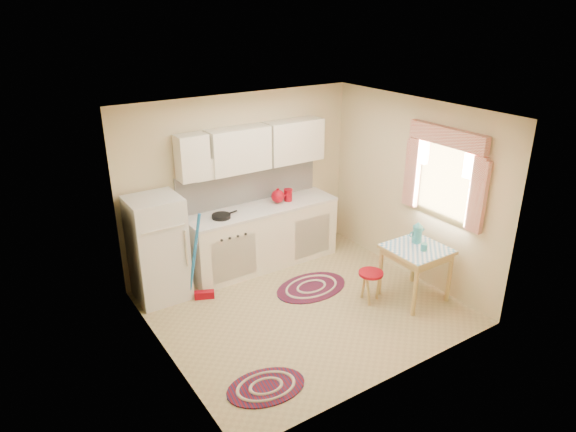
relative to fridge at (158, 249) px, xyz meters
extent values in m
plane|color=tan|center=(1.42, -1.25, -0.70)|extent=(3.60, 3.60, 0.00)
cube|color=silver|center=(1.42, -1.25, 1.80)|extent=(3.60, 3.20, 0.04)
cube|color=#CCB88A|center=(1.42, 0.35, 0.55)|extent=(3.60, 0.04, 2.50)
cube|color=#CCB88A|center=(1.42, -2.85, 0.55)|extent=(3.60, 0.04, 2.50)
cube|color=#CCB88A|center=(-0.38, -1.25, 0.55)|extent=(0.04, 3.20, 2.50)
cube|color=#CCB88A|center=(3.22, -1.25, 0.55)|extent=(0.04, 3.20, 2.50)
cube|color=white|center=(1.54, 0.34, 0.50)|extent=(2.25, 0.03, 0.55)
cube|color=white|center=(1.54, 0.19, 1.07)|extent=(2.25, 0.33, 0.60)
cube|color=white|center=(3.20, -1.80, 0.85)|extent=(0.04, 0.85, 0.95)
cube|color=silver|center=(0.00, 0.00, 0.00)|extent=(0.65, 0.60, 1.40)
cube|color=white|center=(1.59, 0.05, -0.26)|extent=(2.25, 0.60, 0.88)
cube|color=silver|center=(1.59, 0.05, 0.20)|extent=(2.27, 0.62, 0.04)
cylinder|color=black|center=(0.91, 0.00, 0.24)|extent=(0.30, 0.30, 0.05)
cylinder|color=#970513|center=(2.03, 0.05, 0.30)|extent=(0.15, 0.15, 0.16)
cube|color=tan|center=(2.77, -1.83, -0.34)|extent=(0.72, 0.72, 0.72)
cylinder|color=#970513|center=(2.23, -1.59, -0.49)|extent=(0.35, 0.35, 0.42)
cylinder|color=teal|center=(2.78, -1.93, 0.07)|extent=(0.09, 0.09, 0.10)
camera|label=1|loc=(-1.84, -5.85, 2.92)|focal=32.00mm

